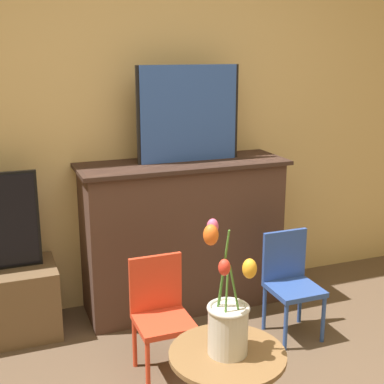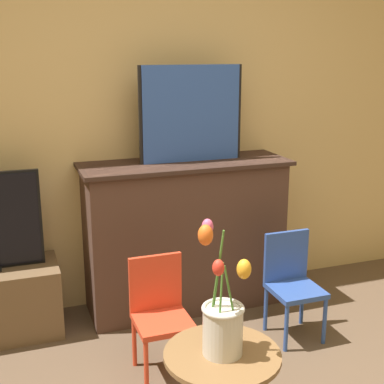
{
  "view_description": "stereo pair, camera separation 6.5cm",
  "coord_description": "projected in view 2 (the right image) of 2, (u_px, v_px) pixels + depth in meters",
  "views": [
    {
      "loc": [
        -0.9,
        -1.19,
        1.66
      ],
      "look_at": [
        0.05,
        1.28,
        0.95
      ],
      "focal_mm": 50.0,
      "sensor_mm": 36.0,
      "label": 1
    },
    {
      "loc": [
        -0.84,
        -1.22,
        1.66
      ],
      "look_at": [
        0.05,
        1.28,
        0.95
      ],
      "focal_mm": 50.0,
      "sensor_mm": 36.0,
      "label": 2
    }
  ],
  "objects": [
    {
      "name": "chair_blue",
      "position": [
        292.0,
        279.0,
        3.14
      ],
      "size": [
        0.28,
        0.28,
        0.62
      ],
      "color": "#2D4C99",
      "rests_on": "ground"
    },
    {
      "name": "chair_red",
      "position": [
        160.0,
        309.0,
        2.78
      ],
      "size": [
        0.28,
        0.28,
        0.62
      ],
      "color": "red",
      "rests_on": "ground"
    },
    {
      "name": "wall_back",
      "position": [
        141.0,
        99.0,
        3.4
      ],
      "size": [
        8.0,
        0.06,
        2.7
      ],
      "color": "tan",
      "rests_on": "ground"
    },
    {
      "name": "fireplace_mantel",
      "position": [
        185.0,
        233.0,
        3.47
      ],
      "size": [
        1.32,
        0.46,
        0.98
      ],
      "color": "#4C3328",
      "rests_on": "ground"
    },
    {
      "name": "painting",
      "position": [
        191.0,
        114.0,
        3.29
      ],
      "size": [
        0.66,
        0.03,
        0.59
      ],
      "color": "black",
      "rests_on": "fireplace_mantel"
    },
    {
      "name": "vase_tulips",
      "position": [
        222.0,
        318.0,
        2.01
      ],
      "size": [
        0.17,
        0.17,
        0.53
      ],
      "color": "beige",
      "rests_on": "side_table"
    }
  ]
}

